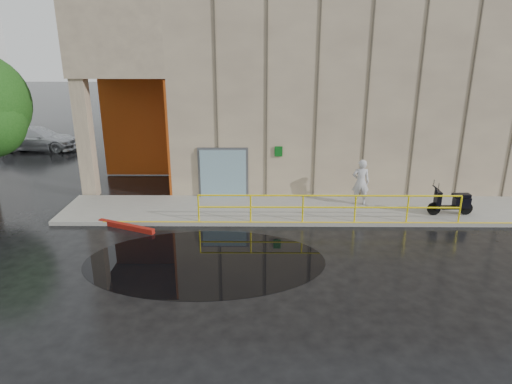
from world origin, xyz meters
TOP-DOWN VIEW (x-y plane):
  - ground at (0.00, 0.00)m, footprint 120.00×120.00m
  - sidewalk at (4.00, 4.50)m, footprint 20.00×3.00m
  - building at (5.10, 10.98)m, footprint 20.00×10.17m
  - guardrail at (4.25, 3.15)m, footprint 9.56×0.06m
  - person at (5.75, 4.99)m, footprint 0.71×0.49m
  - scooter at (8.97, 3.87)m, footprint 1.74×0.63m
  - red_curb at (-3.09, 2.76)m, footprint 2.27×1.14m
  - puddle at (0.04, 0.27)m, footprint 7.54×4.75m
  - car_c at (-11.84, 14.83)m, footprint 4.90×2.07m

SIDE VIEW (x-z plane):
  - ground at x=0.00m, z-range 0.00..0.00m
  - puddle at x=0.04m, z-range 0.00..0.01m
  - sidewalk at x=4.00m, z-range 0.00..0.15m
  - red_curb at x=-3.09m, z-range 0.00..0.18m
  - guardrail at x=4.25m, z-range 0.16..1.19m
  - car_c at x=-11.84m, z-range 0.00..1.41m
  - scooter at x=8.97m, z-range 0.25..1.58m
  - person at x=5.75m, z-range 0.15..2.01m
  - building at x=5.10m, z-range 0.21..8.21m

